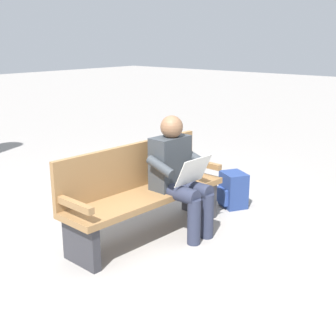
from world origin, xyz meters
The scene contains 4 objects.
ground_plane centered at (0.00, 0.00, 0.00)m, with size 40.00×40.00×0.00m, color gray.
bench_near centered at (0.00, -0.07, 0.46)m, with size 1.82×0.55×0.90m.
person_seated centered at (-0.27, 0.17, 0.63)m, with size 0.58×0.58×1.18m.
backpack centered at (-1.24, 0.20, 0.20)m, with size 0.37×0.38×0.41m.
Camera 1 is at (2.98, 2.82, 1.89)m, focal length 48.03 mm.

